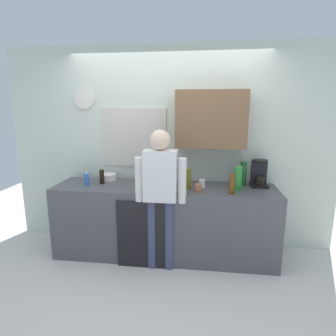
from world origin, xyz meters
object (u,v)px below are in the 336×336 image
object	(u,v)px
bottle_dark_sauce	(102,177)
bottle_green_wine	(243,174)
coffee_maker	(259,174)
bottle_olive_oil	(189,179)
mixing_bowl	(108,177)
bottle_amber_beer	(232,184)
cup_white_mug	(202,184)
cup_terracotta_mug	(198,188)
bottle_clear_soda	(238,179)
person_at_sink	(160,189)
dish_soap	(87,179)
bottle_red_vinegar	(167,178)

from	to	relation	value
bottle_dark_sauce	bottle_green_wine	bearing A→B (deg)	4.51
coffee_maker	bottle_dark_sauce	bearing A→B (deg)	-175.68
bottle_olive_oil	mixing_bowl	xyz separation A→B (m)	(-1.08, 0.29, -0.08)
coffee_maker	bottle_amber_beer	bearing A→B (deg)	-133.38
bottle_olive_oil	cup_white_mug	world-z (taller)	bottle_olive_oil
bottle_dark_sauce	bottle_olive_oil	xyz separation A→B (m)	(1.09, -0.10, 0.04)
bottle_green_wine	mixing_bowl	size ratio (longest dim) A/B	1.36
cup_terracotta_mug	mixing_bowl	size ratio (longest dim) A/B	0.42
coffee_maker	bottle_clear_soda	size ratio (longest dim) A/B	1.18
bottle_dark_sauce	bottle_clear_soda	distance (m)	1.66
bottle_green_wine	cup_white_mug	bearing A→B (deg)	-162.64
coffee_maker	person_at_sink	bearing A→B (deg)	-156.87
dish_soap	bottle_red_vinegar	bearing A→B (deg)	2.99
cup_white_mug	bottle_red_vinegar	bearing A→B (deg)	-176.80
bottle_red_vinegar	bottle_dark_sauce	bearing A→B (deg)	177.13
mixing_bowl	person_at_sink	world-z (taller)	person_at_sink
person_at_sink	cup_white_mug	bearing A→B (deg)	39.54
mixing_bowl	coffee_maker	bearing A→B (deg)	-1.25
bottle_clear_soda	bottle_amber_beer	bearing A→B (deg)	-117.97
bottle_red_vinegar	dish_soap	world-z (taller)	bottle_red_vinegar
person_at_sink	bottle_clear_soda	bearing A→B (deg)	21.02
bottle_dark_sauce	bottle_amber_beer	size ratio (longest dim) A/B	0.78
bottle_dark_sauce	cup_white_mug	xyz separation A→B (m)	(1.25, -0.02, -0.04)
bottle_green_wine	bottle_clear_soda	bearing A→B (deg)	-111.91
bottle_dark_sauce	bottle_olive_oil	world-z (taller)	bottle_olive_oil
bottle_clear_soda	bottle_olive_oil	bearing A→B (deg)	-177.17
cup_white_mug	bottle_green_wine	bearing A→B (deg)	17.36
bottle_red_vinegar	bottle_green_wine	bearing A→B (deg)	11.01
bottle_amber_beer	cup_terracotta_mug	bearing A→B (deg)	174.60
bottle_green_wine	cup_terracotta_mug	bearing A→B (deg)	-148.27
bottle_green_wine	dish_soap	world-z (taller)	bottle_green_wine
mixing_bowl	person_at_sink	size ratio (longest dim) A/B	0.14
cup_white_mug	coffee_maker	bearing A→B (deg)	13.43
bottle_amber_beer	dish_soap	world-z (taller)	bottle_amber_beer
bottle_green_wine	bottle_amber_beer	size ratio (longest dim) A/B	1.30
bottle_red_vinegar	cup_white_mug	bearing A→B (deg)	3.20
bottle_olive_oil	bottle_clear_soda	size ratio (longest dim) A/B	0.89
bottle_dark_sauce	cup_terracotta_mug	distance (m)	1.22
person_at_sink	bottle_olive_oil	bearing A→B (deg)	42.60
bottle_olive_oil	cup_white_mug	xyz separation A→B (m)	(0.16, 0.09, -0.08)
bottle_red_vinegar	bottle_olive_oil	xyz separation A→B (m)	(0.27, -0.06, 0.02)
bottle_olive_oil	cup_white_mug	bearing A→B (deg)	29.03
coffee_maker	cup_white_mug	world-z (taller)	coffee_maker
cup_white_mug	dish_soap	xyz separation A→B (m)	(-1.41, -0.08, 0.03)
coffee_maker	dish_soap	xyz separation A→B (m)	(-2.09, -0.24, -0.07)
bottle_dark_sauce	bottle_olive_oil	distance (m)	1.10
mixing_bowl	person_at_sink	bearing A→B (deg)	-33.98
mixing_bowl	cup_white_mug	bearing A→B (deg)	-9.46
bottle_olive_oil	dish_soap	bearing A→B (deg)	179.47
bottle_amber_beer	person_at_sink	xyz separation A→B (m)	(-0.78, -0.11, -0.06)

